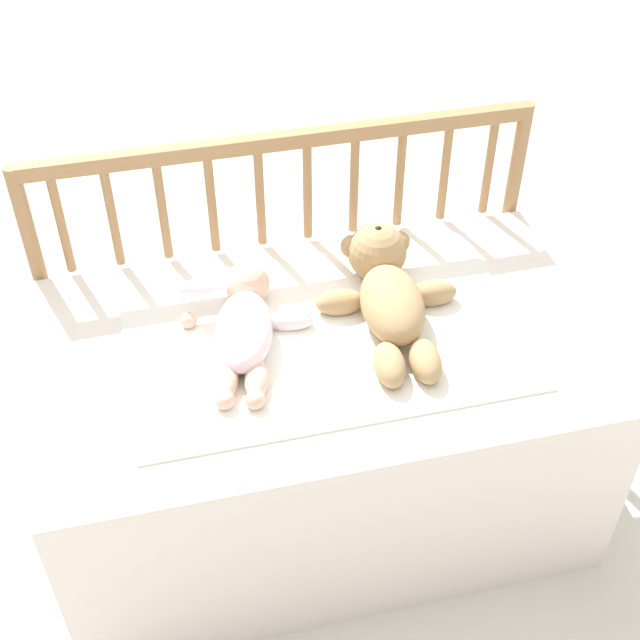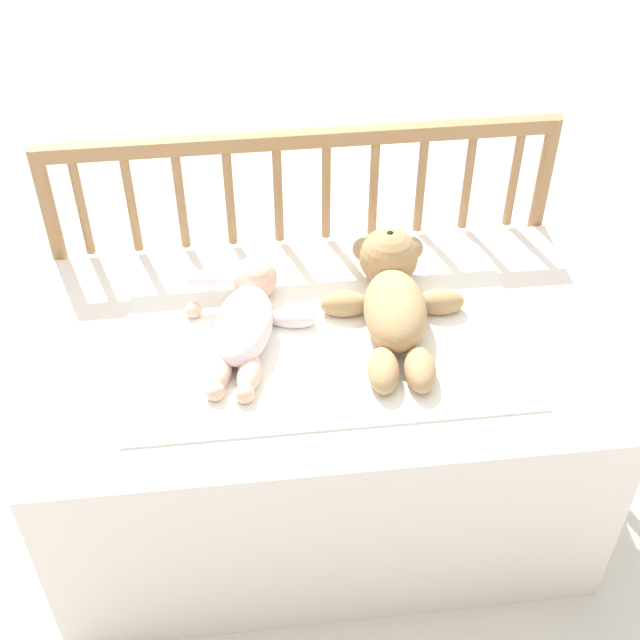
% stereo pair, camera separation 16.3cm
% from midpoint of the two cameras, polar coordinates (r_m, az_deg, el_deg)
% --- Properties ---
extents(ground_plane, '(12.00, 12.00, 0.00)m').
position_cam_midpoint_polar(ground_plane, '(2.33, -2.01, -11.23)').
color(ground_plane, silver).
extents(crib_mattress, '(1.21, 0.71, 0.55)m').
position_cam_midpoint_polar(crib_mattress, '(2.11, -2.18, -6.87)').
color(crib_mattress, white).
rests_on(crib_mattress, ground_plane).
extents(crib_rail, '(1.21, 0.04, 0.84)m').
position_cam_midpoint_polar(crib_rail, '(2.17, -4.44, 6.29)').
color(crib_rail, '#997047').
rests_on(crib_rail, ground_plane).
extents(blanket, '(0.85, 0.54, 0.01)m').
position_cam_midpoint_polar(blanket, '(1.93, -2.22, -0.98)').
color(blanket, white).
rests_on(blanket, crib_mattress).
extents(teddy_bear, '(0.32, 0.46, 0.14)m').
position_cam_midpoint_polar(teddy_bear, '(1.96, 1.98, 1.83)').
color(teddy_bear, tan).
rests_on(teddy_bear, crib_mattress).
extents(baby, '(0.29, 0.39, 0.10)m').
position_cam_midpoint_polar(baby, '(1.90, -7.31, -0.41)').
color(baby, white).
rests_on(baby, crib_mattress).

